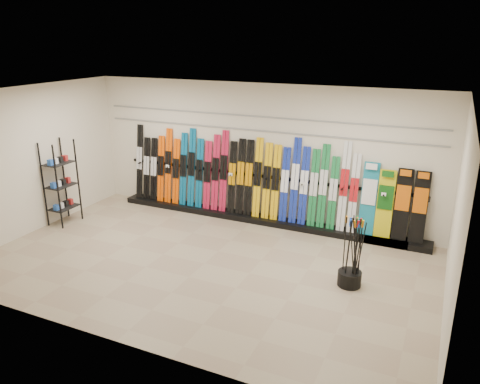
% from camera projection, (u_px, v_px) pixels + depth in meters
% --- Properties ---
extents(floor, '(8.00, 8.00, 0.00)m').
position_uv_depth(floor, '(205.00, 263.00, 8.48)').
color(floor, gray).
rests_on(floor, ground).
extents(back_wall, '(8.00, 0.00, 8.00)m').
position_uv_depth(back_wall, '(258.00, 153.00, 10.16)').
color(back_wall, beige).
rests_on(back_wall, floor).
extents(left_wall, '(0.00, 5.00, 5.00)m').
position_uv_depth(left_wall, '(31.00, 160.00, 9.58)').
color(left_wall, beige).
rests_on(left_wall, floor).
extents(right_wall, '(0.00, 5.00, 5.00)m').
position_uv_depth(right_wall, '(457.00, 221.00, 6.44)').
color(right_wall, beige).
rests_on(right_wall, floor).
extents(ceiling, '(8.00, 8.00, 0.00)m').
position_uv_depth(ceiling, '(200.00, 96.00, 7.53)').
color(ceiling, silver).
rests_on(ceiling, back_wall).
extents(ski_rack_base, '(8.00, 0.40, 0.12)m').
position_uv_depth(ski_rack_base, '(263.00, 220.00, 10.34)').
color(ski_rack_base, black).
rests_on(ski_rack_base, floor).
extents(skis, '(5.37, 0.27, 1.83)m').
position_uv_depth(skis, '(237.00, 177.00, 10.38)').
color(skis, black).
rests_on(skis, ski_rack_base).
extents(snowboards, '(1.25, 0.23, 1.46)m').
position_uv_depth(snowboards, '(393.00, 204.00, 9.11)').
color(snowboards, '#14728C').
rests_on(snowboards, ski_rack_base).
extents(accessory_rack, '(0.40, 0.60, 1.83)m').
position_uv_depth(accessory_rack, '(61.00, 183.00, 10.07)').
color(accessory_rack, black).
rests_on(accessory_rack, floor).
extents(pole_bin, '(0.39, 0.39, 0.25)m').
position_uv_depth(pole_bin, '(349.00, 278.00, 7.71)').
color(pole_bin, black).
rests_on(pole_bin, floor).
extents(ski_poles, '(0.36, 0.31, 1.18)m').
position_uv_depth(ski_poles, '(354.00, 253.00, 7.52)').
color(ski_poles, black).
rests_on(ski_poles, pole_bin).
extents(slatwall_rail_0, '(7.60, 0.02, 0.03)m').
position_uv_depth(slatwall_rail_0, '(258.00, 131.00, 9.99)').
color(slatwall_rail_0, gray).
rests_on(slatwall_rail_0, back_wall).
extents(slatwall_rail_1, '(7.60, 0.02, 0.03)m').
position_uv_depth(slatwall_rail_1, '(258.00, 117.00, 9.89)').
color(slatwall_rail_1, gray).
rests_on(slatwall_rail_1, back_wall).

